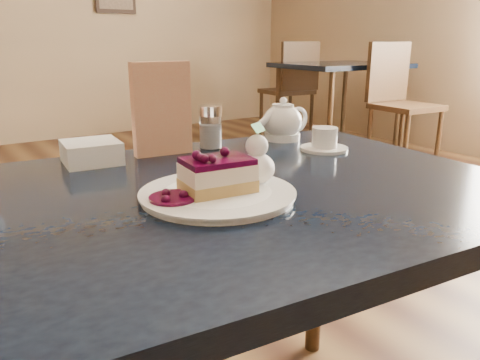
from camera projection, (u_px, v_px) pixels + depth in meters
main_table at (207, 229)px, 0.90m from camera, size 1.30×0.94×0.76m
dessert_plate at (218, 194)px, 0.83m from camera, size 0.27×0.27×0.01m
cheesecake_slice at (217, 175)px, 0.82m from camera, size 0.13×0.10×0.06m
whipped_cream at (257, 168)px, 0.87m from camera, size 0.07×0.07×0.06m
berry_sauce at (173, 198)px, 0.79m from camera, size 0.08×0.08×0.01m
tea_set at (290, 126)px, 1.29m from camera, size 0.17×0.28×0.11m
menu_card at (162, 109)px, 1.13m from camera, size 0.14×0.05×0.22m
sugar_shaker at (210, 127)px, 1.20m from camera, size 0.06×0.06×0.11m
napkin_stack at (91, 152)px, 1.07m from camera, size 0.13×0.13×0.05m
bg_table_far_right at (336, 141)px, 4.66m from camera, size 1.18×2.02×1.34m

